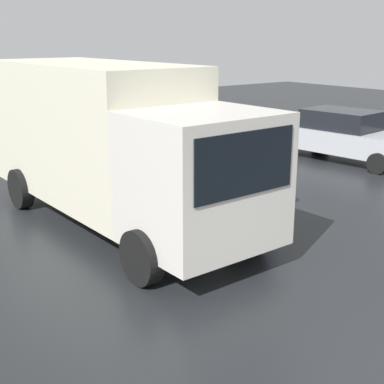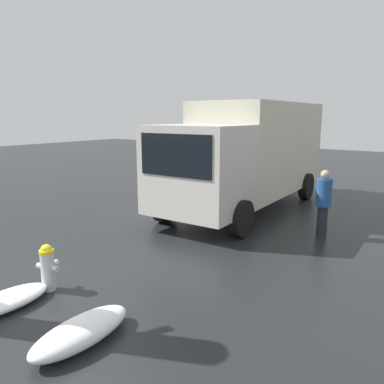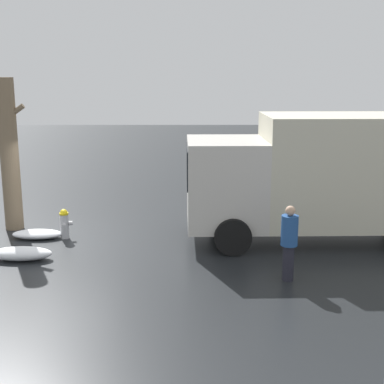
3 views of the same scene
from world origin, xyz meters
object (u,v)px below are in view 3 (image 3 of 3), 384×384
object	(u,v)px
fire_hydrant	(64,223)
delivery_truck	(339,174)
tree_trunk	(10,155)
pedestrian	(289,240)

from	to	relation	value
fire_hydrant	delivery_truck	world-z (taller)	delivery_truck
fire_hydrant	delivery_truck	bearing A→B (deg)	-13.20
delivery_truck	fire_hydrant	bearing A→B (deg)	88.14
fire_hydrant	delivery_truck	xyz separation A→B (m)	(7.11, -0.12, 1.35)
tree_trunk	pedestrian	xyz separation A→B (m)	(6.98, -3.83, -1.21)
fire_hydrant	tree_trunk	bearing A→B (deg)	138.17
fire_hydrant	tree_trunk	xyz separation A→B (m)	(-1.62, 0.92, 1.68)
delivery_truck	pedestrian	size ratio (longest dim) A/B	4.62
tree_trunk	pedestrian	bearing A→B (deg)	-28.79
delivery_truck	pedestrian	xyz separation A→B (m)	(-1.75, -2.79, -0.87)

